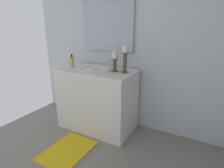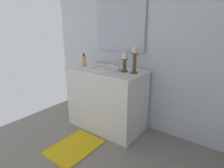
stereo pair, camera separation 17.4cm
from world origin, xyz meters
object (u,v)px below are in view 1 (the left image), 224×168
mirror (107,19)px  soap_bottle (72,62)px  vanity_cabinet (97,99)px  candle_holder_short (115,61)px  bath_mat (68,151)px  candle_holder_tall (125,59)px  sink_basin (97,72)px

mirror → soap_bottle: bearing=-46.3°
vanity_cabinet → mirror: bearing=180.0°
candle_holder_short → bath_mat: bearing=-21.4°
bath_mat → candle_holder_short: bearing=158.6°
candle_holder_tall → soap_bottle: bearing=-84.1°
vanity_cabinet → candle_holder_short: size_ratio=4.33×
candle_holder_short → candle_holder_tall: bearing=89.6°
soap_bottle → vanity_cabinet: bearing=98.9°
vanity_cabinet → soap_bottle: bearing=-81.1°
mirror → soap_bottle: size_ratio=4.71×
sink_basin → candle_holder_short: bearing=95.2°
mirror → candle_holder_tall: mirror is taller
vanity_cabinet → sink_basin: 0.37m
vanity_cabinet → candle_holder_short: 0.59m
sink_basin → candle_holder_short: size_ratio=1.71×
vanity_cabinet → mirror: size_ratio=1.20×
candle_holder_tall → bath_mat: candle_holder_tall is taller
vanity_cabinet → bath_mat: vanity_cabinet is taller
vanity_cabinet → bath_mat: (0.62, 0.00, -0.41)m
vanity_cabinet → candle_holder_tall: candle_holder_tall is taller
vanity_cabinet → sink_basin: (0.00, 0.00, 0.37)m
mirror → candle_holder_short: 0.62m
sink_basin → mirror: bearing=-179.8°
vanity_cabinet → candle_holder_short: (-0.02, 0.25, 0.53)m
candle_holder_short → sink_basin: bearing=-84.8°
mirror → bath_mat: (0.91, 0.00, -1.44)m
sink_basin → vanity_cabinet: bearing=-90.0°
mirror → candle_holder_tall: bearing=56.6°
sink_basin → candle_holder_tall: size_ratio=1.29×
sink_basin → candle_holder_tall: candle_holder_tall is taller
candle_holder_tall → bath_mat: (0.65, -0.39, -0.98)m
mirror → candle_holder_tall: (0.26, 0.39, -0.46)m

